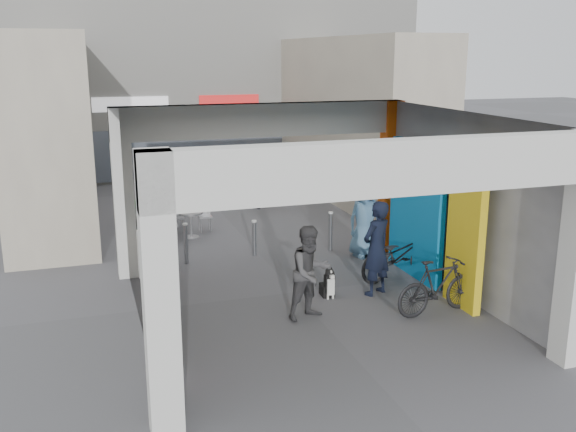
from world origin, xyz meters
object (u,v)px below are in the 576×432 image
object	(u,v)px
man_back_turned	(310,272)
man_crates	(261,176)
produce_stand	(154,217)
cafe_set	(185,224)
man_with_dog	(376,248)
man_elderly	(365,219)
bicycle_front	(399,255)
bicycle_rear	(438,286)
white_van	(253,165)
border_collie	(328,285)

from	to	relation	value
man_back_turned	man_crates	xyz separation A→B (m)	(1.42, 8.21, 0.12)
produce_stand	man_back_turned	xyz separation A→B (m)	(1.91, -6.90, 0.55)
cafe_set	man_with_dog	bearing A→B (deg)	-61.77
produce_stand	man_elderly	xyz separation A→B (m)	(4.29, -3.94, 0.59)
bicycle_front	bicycle_rear	distance (m)	1.88
bicycle_rear	man_elderly	bearing A→B (deg)	-9.55
cafe_set	white_van	size ratio (longest dim) A/B	0.35
man_with_dog	bicycle_rear	bearing A→B (deg)	92.17
man_back_turned	bicycle_rear	bearing A→B (deg)	-30.73
man_elderly	man_back_turned	bearing A→B (deg)	-139.96
cafe_set	bicycle_rear	world-z (taller)	bicycle_rear
man_with_dog	white_van	distance (m)	11.43
cafe_set	produce_stand	world-z (taller)	cafe_set
cafe_set	man_crates	world-z (taller)	man_crates
white_van	bicycle_rear	bearing A→B (deg)	-172.18
cafe_set	man_elderly	bearing A→B (deg)	-39.54
man_crates	bicycle_rear	bearing A→B (deg)	73.61
cafe_set	border_collie	size ratio (longest dim) A/B	2.14
produce_stand	man_back_turned	distance (m)	7.18
produce_stand	man_elderly	size ratio (longest dim) A/B	0.63
cafe_set	produce_stand	size ratio (longest dim) A/B	1.18
man_back_turned	white_van	size ratio (longest dim) A/B	0.45
cafe_set	border_collie	distance (m)	5.48
bicycle_rear	white_van	xyz separation A→B (m)	(-0.04, 12.63, 0.12)
bicycle_rear	produce_stand	bearing A→B (deg)	22.16
produce_stand	border_collie	world-z (taller)	produce_stand
man_with_dog	bicycle_rear	world-z (taller)	man_with_dog
border_collie	bicycle_rear	bearing A→B (deg)	-37.52
produce_stand	bicycle_rear	distance (m)	8.51
cafe_set	bicycle_rear	bearing A→B (deg)	-61.88
cafe_set	man_back_turned	xyz separation A→B (m)	(1.24, -5.95, 0.56)
man_back_turned	man_elderly	world-z (taller)	man_elderly
bicycle_rear	cafe_set	bearing A→B (deg)	21.19
man_crates	cafe_set	bearing A→B (deg)	18.79
border_collie	man_crates	distance (m)	7.48
man_back_turned	cafe_set	bearing A→B (deg)	84.43
cafe_set	man_crates	bearing A→B (deg)	40.42
man_with_dog	cafe_set	bearing A→B (deg)	-87.23
man_with_dog	man_crates	size ratio (longest dim) A/B	0.96
man_back_turned	bicycle_front	bearing A→B (deg)	11.49
man_crates	white_van	bearing A→B (deg)	-122.77
man_back_turned	man_crates	bearing A→B (deg)	62.86
border_collie	man_elderly	world-z (taller)	man_elderly
produce_stand	man_elderly	bearing A→B (deg)	-46.58
cafe_set	white_van	world-z (taller)	white_van
bicycle_rear	man_with_dog	bearing A→B (deg)	20.70
produce_stand	bicycle_front	bearing A→B (deg)	-56.10
man_with_dog	man_crates	world-z (taller)	man_crates
man_with_dog	man_elderly	distance (m)	2.41
border_collie	man_with_dog	xyz separation A→B (m)	(0.92, -0.12, 0.68)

